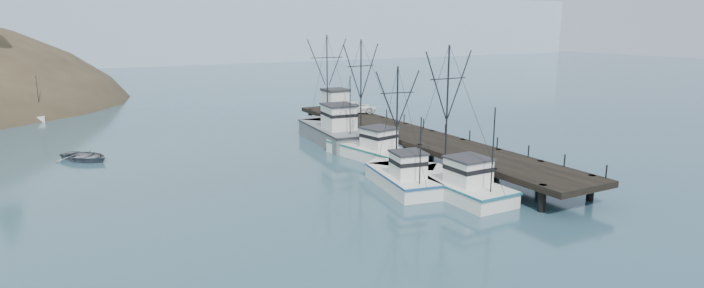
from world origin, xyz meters
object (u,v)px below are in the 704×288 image
Objects in this scene: pier_shed at (335,99)px; pickup_truck at (356,107)px; pier at (412,136)px; trawler_far at (368,149)px; trawler_mid at (400,177)px; work_vessel at (332,131)px; trawler_near at (453,183)px; motorboat at (85,160)px.

pickup_truck is (1.09, -3.69, -0.69)m from pier_shed.
trawler_far is (-5.24, 0.24, -0.87)m from pier.
work_vessel is at bearing 80.86° from trawler_mid.
motorboat is at bearing 134.02° from trawler_near.
pier is 12.90m from trawler_mid.
trawler_mid is 1.94× the size of pickup_truck.
trawler_near is 0.82× the size of work_vessel.
trawler_far is at bearing -62.98° from motorboat.
work_vessel is at bearing 89.27° from trawler_near.
trawler_near is at bearing -175.24° from pickup_truck.
trawler_mid is 18.69m from work_vessel.
trawler_mid is 29.31m from pier_shed.
trawler_near reaches higher than pickup_truck.
pier is 3.67× the size of trawler_near.
motorboat is (-30.47, 12.43, -1.69)m from pier.
trawler_mid reaches higher than motorboat.
trawler_near is 21.96m from work_vessel.
trawler_far is at bearing 173.47° from pickup_truck.
pier is at bearing 68.18° from trawler_near.
motorboat is (-31.73, -1.89, -2.73)m from pickup_truck.
work_vessel reaches higher than trawler_mid.
work_vessel is (-5.13, 8.45, -0.46)m from pier.
trawler_far reaches higher than pier_shed.
pier is 18.08m from pier_shed.
work_vessel is (2.97, 18.45, 0.41)m from trawler_mid.
work_vessel reaches higher than pier_shed.
motorboat is (-30.64, -5.57, -3.42)m from pier_shed.
pier_shed is (0.16, 18.00, 1.73)m from pier.
trawler_far is (0.17, 13.75, 0.00)m from trawler_near.
trawler_near is 28.67m from pickup_truck.
trawler_mid is 0.70× the size of work_vessel.
trawler_near is 32.10m from pier_shed.
pier_shed is 0.61× the size of pickup_truck.
pickup_truck is 31.90m from motorboat.
pier is at bearing -90.52° from pier_shed.
trawler_mid is 31.70m from motorboat.
trawler_mid is at bearing 127.48° from trawler_near.
trawler_near is at bearing -111.82° from pier.
pier is 32.95m from motorboat.
trawler_near is at bearing -83.18° from motorboat.
trawler_far is at bearing 89.29° from trawler_near.
work_vessel is at bearing -46.13° from motorboat.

